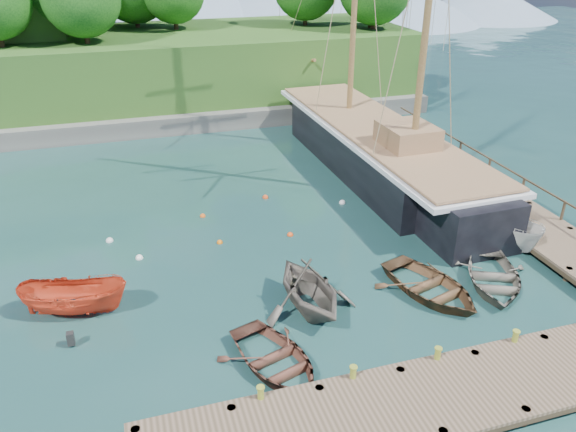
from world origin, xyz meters
name	(u,v)px	position (x,y,z in m)	size (l,w,h in m)	color
ground	(325,298)	(0.00, 0.00, 0.00)	(160.00, 160.00, 0.00)	#183833
dock_near	(460,392)	(2.00, -6.50, 0.43)	(20.00, 3.20, 1.10)	#4E3F2E
dock_east	(475,187)	(11.50, 7.00, 0.43)	(3.20, 24.00, 1.10)	#4E3F2E
bollard_0	(261,413)	(-4.00, -5.10, 0.00)	(0.26, 0.26, 0.45)	olive
bollard_1	(352,392)	(-1.00, -5.10, 0.00)	(0.26, 0.26, 0.45)	olive
bollard_2	(435,372)	(2.00, -5.10, 0.00)	(0.26, 0.26, 0.45)	olive
bollard_3	(511,355)	(5.00, -5.10, 0.00)	(0.26, 0.26, 0.45)	olive
rowboat_0	(275,367)	(-3.04, -3.30, 0.00)	(3.02, 4.23, 0.88)	#553025
rowboat_1	(309,309)	(-0.89, -0.50, 0.00)	(3.69, 4.28, 2.25)	#615A50
rowboat_2	(429,294)	(4.15, -0.98, 0.00)	(3.30, 4.63, 0.96)	brown
rowboat_3	(492,284)	(7.00, -1.14, 0.00)	(3.18, 4.45, 0.92)	#5F5A4F
motorboat_orange	(77,313)	(-9.55, 1.86, 0.00)	(1.58, 4.19, 1.62)	red
cabin_boat_white	(499,240)	(9.59, 1.98, 0.00)	(1.71, 4.54, 1.75)	silver
schooner	(376,152)	(7.67, 11.85, 1.19)	(5.83, 28.90, 21.43)	black
mooring_buoy_0	(139,258)	(-6.97, 5.33, 0.00)	(0.34, 0.34, 0.34)	white
mooring_buoy_1	(220,243)	(-3.23, 5.66, 0.00)	(0.28, 0.28, 0.28)	orange
mooring_buoy_2	(290,235)	(0.18, 5.39, 0.00)	(0.31, 0.31, 0.31)	#DB4512
mooring_buoy_3	(342,203)	(3.96, 8.02, 0.00)	(0.35, 0.35, 0.35)	white
mooring_buoy_4	(203,217)	(-3.55, 8.64, 0.00)	(0.29, 0.29, 0.29)	#F15A12
mooring_buoy_5	(265,198)	(0.14, 9.90, 0.00)	(0.33, 0.33, 0.33)	#D14317
mooring_buoy_6	(110,241)	(-8.22, 7.35, 0.00)	(0.35, 0.35, 0.35)	white
headland	(30,42)	(-12.88, 31.36, 5.54)	(51.00, 19.31, 12.90)	#474744
distant_ridge	(186,0)	(4.30, 70.00, 4.35)	(117.00, 40.00, 10.00)	#728CA5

